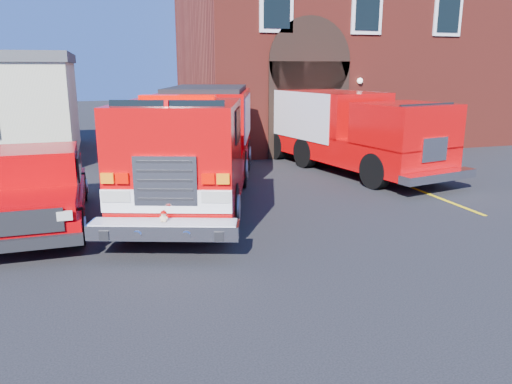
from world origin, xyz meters
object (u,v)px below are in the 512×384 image
object	(u,v)px
fire_engine	(198,142)
pickup_truck	(38,188)
fire_station	(334,57)
secondary_truck	(346,128)

from	to	relation	value
fire_engine	pickup_truck	bearing A→B (deg)	-159.62
fire_station	pickup_truck	xyz separation A→B (m)	(-13.50, -11.73, -3.34)
fire_engine	secondary_truck	bearing A→B (deg)	21.33
fire_station	fire_engine	distance (m)	13.94
secondary_truck	fire_station	bearing A→B (deg)	67.86
fire_station	pickup_truck	world-z (taller)	fire_station
fire_station	fire_engine	size ratio (longest dim) A/B	1.43
fire_engine	pickup_truck	world-z (taller)	fire_engine
secondary_truck	fire_engine	bearing A→B (deg)	-158.67
fire_engine	pickup_truck	size ratio (longest dim) A/B	1.80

